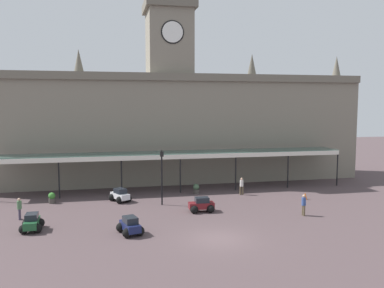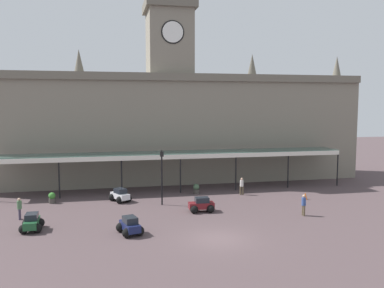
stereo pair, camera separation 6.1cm
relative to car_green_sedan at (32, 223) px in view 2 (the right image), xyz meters
name	(u,v)px [view 2 (the right image)]	position (x,y,z in m)	size (l,w,h in m)	color
ground_plane	(218,239)	(12.18, -4.37, -0.50)	(140.00, 140.00, 0.00)	#4E3E40
station_building	(170,123)	(12.18, 16.31, 6.08)	(43.52, 6.60, 19.94)	gray
entrance_canopy	(178,154)	(12.18, 10.79, 3.24)	(34.35, 3.26, 3.89)	#38564C
car_green_sedan	(32,223)	(0.00, 0.00, 0.00)	(1.55, 2.07, 1.19)	#1E512D
car_white_sedan	(120,196)	(6.24, 7.14, 0.00)	(2.05, 2.25, 1.19)	silver
car_navy_sedan	(130,227)	(6.61, -2.15, 0.00)	(1.86, 2.21, 1.19)	#19214C
car_maroon_sedan	(201,206)	(12.61, 2.30, 0.00)	(2.07, 1.55, 1.19)	maroon
pedestrian_near_entrance	(242,185)	(17.81, 7.44, 0.41)	(0.38, 0.34, 1.67)	brown
pedestrian_crossing_forecourt	(304,204)	(20.19, -0.49, 0.41)	(0.34, 0.39, 1.67)	brown
pedestrian_beside_cars	(19,208)	(-1.39, 2.96, 0.41)	(0.34, 0.39, 1.67)	#3F384C
victorian_lamppost	(162,171)	(9.77, 5.16, 2.49)	(0.30, 0.30, 4.81)	black
traffic_cone	(305,196)	(22.92, 4.46, -0.18)	(0.40, 0.40, 0.64)	orange
planter_near_kerb	(52,198)	(0.33, 7.75, -0.01)	(0.60, 0.60, 0.96)	#47423D
planter_forecourt_centre	(196,189)	(13.62, 8.82, -0.01)	(0.60, 0.60, 0.96)	#47423D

